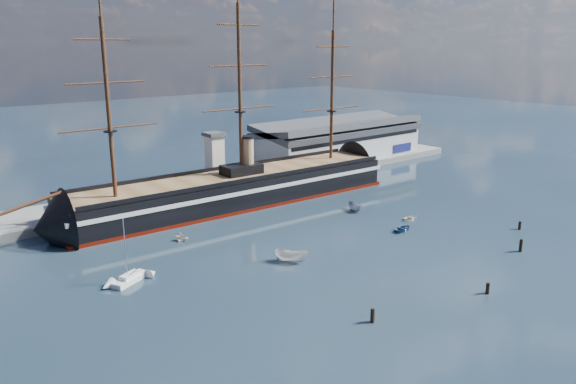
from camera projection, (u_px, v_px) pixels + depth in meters
ground at (283, 223)px, 130.23m from camera, size 600.00×600.00×0.00m
quay at (231, 187)px, 163.09m from camera, size 180.00×18.00×2.00m
warehouse at (339, 140)px, 193.75m from camera, size 63.00×21.00×11.60m
quay_tower at (215, 159)px, 154.00m from camera, size 5.00×5.00×15.00m
warship at (230, 190)px, 143.37m from camera, size 113.20×19.96×53.94m
sailboat at (130, 278)px, 98.17m from camera, size 7.60×5.05×11.79m
motorboat_a at (291, 262)px, 107.24m from camera, size 7.94×6.37×3.04m
motorboat_b at (403, 231)px, 125.12m from camera, size 1.63×3.34×1.50m
motorboat_c at (355, 211)px, 139.78m from camera, size 6.66×3.88×2.51m
motorboat_d at (182, 241)px, 118.70m from camera, size 6.00×4.46×2.02m
motorboat_e at (411, 220)px, 132.90m from camera, size 1.31×2.75×1.24m
piling_near_left at (372, 322)px, 84.21m from camera, size 0.64×0.64×3.03m
piling_near_mid at (487, 294)px, 93.83m from camera, size 0.64×0.64×2.68m
piling_near_right at (520, 252)px, 112.65m from camera, size 0.64×0.64×3.37m
piling_far_right at (519, 229)px, 125.97m from camera, size 0.64×0.64×2.62m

